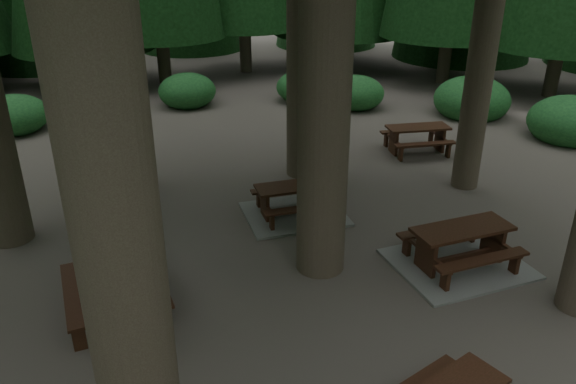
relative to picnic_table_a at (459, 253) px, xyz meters
name	(u,v)px	position (x,y,z in m)	size (l,w,h in m)	color
ground	(283,282)	(-3.07, 0.76, -0.26)	(80.00, 80.00, 0.00)	#554B45
picnic_table_a	(459,253)	(0.00, 0.00, 0.00)	(2.35, 1.98, 0.76)	gray
picnic_table_b	(114,282)	(-5.75, 1.11, 0.27)	(1.49, 1.84, 0.79)	black
picnic_table_c	(294,206)	(-1.86, 2.96, -0.04)	(2.22, 1.91, 0.69)	gray
picnic_table_d	(417,135)	(2.72, 5.07, 0.22)	(1.91, 1.67, 0.71)	black
shrub_ring	(302,234)	(-2.36, 1.51, 0.14)	(23.86, 24.64, 1.49)	#1B4F26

